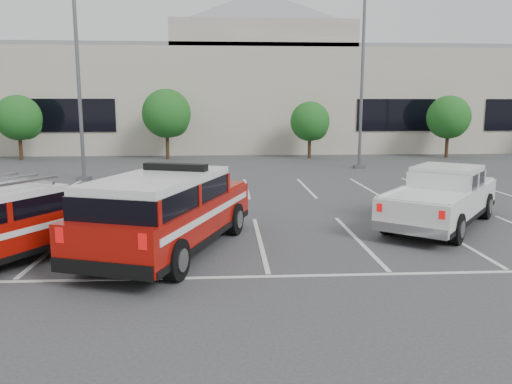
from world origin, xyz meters
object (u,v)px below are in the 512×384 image
tree_mid_right (311,123)px  white_pickup (441,203)px  convention_building (238,94)px  tree_right (449,119)px  tree_left (20,119)px  light_pole_mid (362,79)px  fire_chief_suv (168,217)px  tree_mid_left (168,115)px  light_pole_left (78,74)px

tree_mid_right → white_pickup: bearing=-88.3°
convention_building → tree_right: convention_building is taller
convention_building → tree_left: bearing=-146.9°
light_pole_mid → fire_chief_suv: size_ratio=1.54×
convention_building → white_pickup: size_ratio=10.24×
convention_building → tree_mid_left: (-5.09, -9.82, -1.68)m
convention_building → tree_right: (14.91, -9.82, -1.95)m
convention_building → light_pole_mid: size_ratio=5.86×
tree_right → white_pickup: tree_right is taller
tree_mid_left → tree_right: bearing=-0.0°
light_pole_left → light_pole_mid: (15.00, 4.00, 0.00)m
tree_mid_left → light_pole_mid: (11.91, -6.05, 2.14)m
tree_right → tree_mid_right: bearing=-180.0°
tree_mid_right → tree_right: tree_right is taller
tree_mid_left → fire_chief_suv: 23.13m
light_pole_mid → white_pickup: (-1.32, -14.48, -4.47)m
light_pole_left → light_pole_mid: bearing=14.9°
convention_building → fire_chief_suv: bearing=-94.4°
light_pole_left → light_pole_mid: 15.52m
convention_building → light_pole_left: convention_building is taller
white_pickup → tree_left: bearing=173.7°
convention_building → light_pole_left: bearing=-112.4°
fire_chief_suv → white_pickup: (8.05, 2.37, -0.18)m
fire_chief_suv → tree_mid_right: bearing=90.8°
tree_left → fire_chief_suv: (12.55, -22.89, -1.88)m
convention_building → tree_right: 17.96m
tree_right → light_pole_left: (-23.09, -10.05, 2.41)m
tree_left → white_pickup: tree_left is taller
tree_left → light_pole_left: bearing=-55.5°
tree_mid_left → tree_mid_right: 10.01m
light_pole_mid → white_pickup: bearing=-95.2°
fire_chief_suv → tree_left: bearing=137.6°
light_pole_left → white_pickup: size_ratio=1.75×
convention_building → tree_mid_left: convention_building is taller
tree_left → light_pole_mid: bearing=-15.4°
tree_mid_left → tree_right: (20.00, -0.00, -0.27)m
light_pole_left → fire_chief_suv: 14.67m
light_pole_left → convention_building: bearing=67.6°
convention_building → tree_left: size_ratio=13.58×
light_pole_mid → white_pickup: light_pole_mid is taller
light_pole_mid → fire_chief_suv: bearing=-119.1°
light_pole_mid → convention_building: bearing=113.3°
tree_mid_right → tree_mid_left: bearing=180.0°
tree_mid_left → light_pole_left: light_pole_left is taller
tree_mid_left → fire_chief_suv: (2.55, -22.89, -2.14)m
light_pole_left → light_pole_mid: same height
fire_chief_suv → tree_mid_left: bearing=115.2°
white_pickup → light_pole_mid: bearing=123.4°
tree_mid_left → light_pole_mid: 13.53m
tree_left → white_pickup: (20.59, -20.52, -2.05)m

